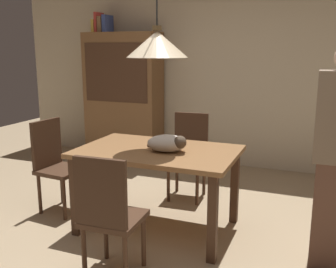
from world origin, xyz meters
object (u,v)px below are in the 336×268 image
(dining_table, at_px, (158,160))
(book_blue_wide, at_px, (108,24))
(book_brown_thick, at_px, (103,25))
(pendant_lamp, at_px, (157,44))
(chair_far_back, at_px, (189,152))
(book_yellow_short, at_px, (96,26))
(hutch_bookcase, at_px, (124,100))
(chair_near_front, at_px, (108,212))
(book_red_tall, at_px, (99,23))
(cat_sleeping, at_px, (168,143))
(chair_left_side, at_px, (55,162))

(dining_table, xyz_separation_m, book_blue_wide, (-1.61, 1.96, 1.32))
(book_brown_thick, bearing_deg, pendant_lamp, -49.24)
(chair_far_back, xyz_separation_m, book_yellow_short, (-1.80, 1.08, 1.43))
(book_blue_wide, bearing_deg, book_brown_thick, 180.00)
(book_yellow_short, relative_size, book_brown_thick, 0.83)
(book_yellow_short, bearing_deg, book_blue_wide, 0.00)
(book_brown_thick, relative_size, book_blue_wide, 1.00)
(dining_table, relative_size, chair_far_back, 1.51)
(hutch_bookcase, xyz_separation_m, book_blue_wide, (-0.23, 0.00, 1.08))
(dining_table, xyz_separation_m, book_yellow_short, (-1.81, 1.96, 1.29))
(chair_far_back, height_order, book_brown_thick, book_brown_thick)
(chair_near_front, bearing_deg, pendant_lamp, 90.22)
(pendant_lamp, bearing_deg, hutch_bookcase, 125.26)
(pendant_lamp, bearing_deg, book_red_tall, 131.86)
(chair_near_front, xyz_separation_m, cat_sleeping, (0.11, 0.84, 0.32))
(chair_far_back, bearing_deg, hutch_bookcase, 141.99)
(cat_sleeping, bearing_deg, book_blue_wide, 130.83)
(book_yellow_short, height_order, book_brown_thick, book_brown_thick)
(chair_near_front, height_order, book_brown_thick, book_brown_thick)
(cat_sleeping, height_order, book_brown_thick, book_brown_thick)
(chair_left_side, bearing_deg, dining_table, -0.38)
(dining_table, height_order, hutch_bookcase, hutch_bookcase)
(chair_left_side, distance_m, book_blue_wide, 2.48)
(dining_table, bearing_deg, book_red_tall, 131.86)
(dining_table, height_order, cat_sleeping, cat_sleeping)
(chair_left_side, relative_size, pendant_lamp, 0.72)
(book_red_tall, bearing_deg, chair_near_front, -58.22)
(chair_far_back, bearing_deg, book_brown_thick, 147.34)
(chair_left_side, height_order, book_blue_wide, book_blue_wide)
(chair_far_back, bearing_deg, book_yellow_short, 149.16)
(dining_table, xyz_separation_m, cat_sleeping, (0.12, -0.04, 0.18))
(chair_left_side, bearing_deg, chair_near_front, -38.05)
(dining_table, relative_size, chair_near_front, 1.51)
(dining_table, distance_m, book_blue_wide, 2.86)
(chair_far_back, xyz_separation_m, pendant_lamp, (0.00, -0.88, 1.15))
(chair_near_front, height_order, book_yellow_short, book_yellow_short)
(book_yellow_short, height_order, book_red_tall, book_red_tall)
(chair_near_front, relative_size, book_brown_thick, 3.88)
(chair_near_front, relative_size, pendant_lamp, 0.72)
(pendant_lamp, bearing_deg, book_blue_wide, 129.47)
(hutch_bookcase, relative_size, book_brown_thick, 7.71)
(dining_table, xyz_separation_m, pendant_lamp, (0.00, 0.00, 1.01))
(book_yellow_short, relative_size, book_blue_wide, 0.83)
(pendant_lamp, xyz_separation_m, book_yellow_short, (-1.81, 1.96, 0.28))
(chair_far_back, distance_m, book_red_tall, 2.53)
(hutch_bookcase, xyz_separation_m, book_yellow_short, (-0.43, 0.00, 1.05))
(pendant_lamp, bearing_deg, chair_far_back, 90.32)
(hutch_bookcase, xyz_separation_m, book_brown_thick, (-0.30, 0.00, 1.07))
(book_yellow_short, xyz_separation_m, book_blue_wide, (0.20, 0.00, 0.03))
(chair_left_side, xyz_separation_m, book_brown_thick, (-0.56, 1.95, 1.45))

